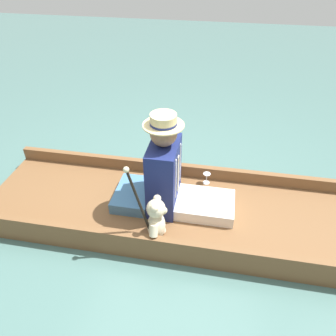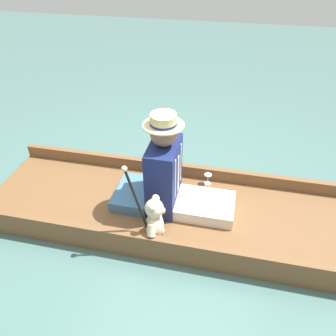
# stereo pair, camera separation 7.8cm
# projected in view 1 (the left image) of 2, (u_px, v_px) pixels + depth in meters

# --- Properties ---
(ground_plane) EXTENTS (16.00, 16.00, 0.00)m
(ground_plane) POSITION_uv_depth(u_px,v_px,m) (165.00, 215.00, 3.05)
(ground_plane) COLOR #476B66
(punt_boat) EXTENTS (1.06, 3.30, 0.24)m
(punt_boat) POSITION_uv_depth(u_px,v_px,m) (165.00, 210.00, 3.01)
(punt_boat) COLOR brown
(punt_boat) RESTS_ON ground_plane
(seat_cushion) EXTENTS (0.47, 0.33, 0.11)m
(seat_cushion) POSITION_uv_depth(u_px,v_px,m) (134.00, 195.00, 3.03)
(seat_cushion) COLOR teal
(seat_cushion) RESTS_ON punt_boat
(seated_person) EXTENTS (0.43, 0.79, 0.91)m
(seated_person) POSITION_uv_depth(u_px,v_px,m) (173.00, 176.00, 2.79)
(seated_person) COLOR white
(seated_person) RESTS_ON punt_boat
(teddy_bear) EXTENTS (0.28, 0.17, 0.41)m
(teddy_bear) POSITION_uv_depth(u_px,v_px,m) (156.00, 220.00, 2.57)
(teddy_bear) COLOR beige
(teddy_bear) RESTS_ON punt_boat
(wine_glass) EXTENTS (0.07, 0.07, 0.11)m
(wine_glass) POSITION_uv_depth(u_px,v_px,m) (207.00, 176.00, 3.20)
(wine_glass) COLOR silver
(wine_glass) RESTS_ON punt_boat
(walking_cane) EXTENTS (0.04, 0.21, 0.72)m
(walking_cane) POSITION_uv_depth(u_px,v_px,m) (138.00, 200.00, 2.40)
(walking_cane) COLOR black
(walking_cane) RESTS_ON punt_boat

